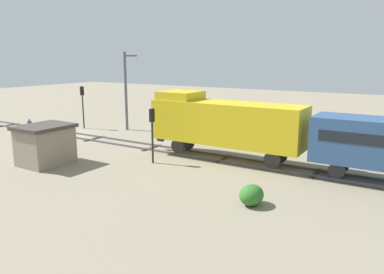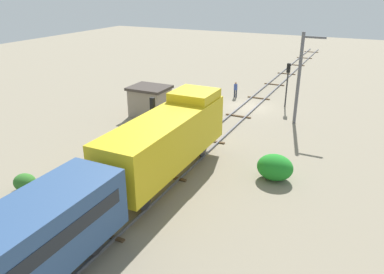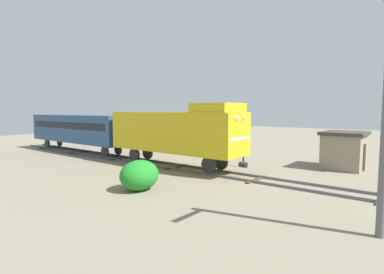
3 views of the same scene
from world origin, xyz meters
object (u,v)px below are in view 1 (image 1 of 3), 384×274
Objects in this scene: traffic_signal_near at (82,99)px; relay_hut at (45,144)px; traffic_signal_mid at (152,125)px; worker_near_track at (30,126)px; locomotive at (224,122)px; catenary_mast at (126,89)px.

traffic_signal_near is 13.50m from relay_hut.
worker_near_track is (-1.00, -15.13, -1.67)m from traffic_signal_mid.
traffic_signal_near is at bearing -100.12° from locomotive.
relay_hut is (4.10, -6.09, -1.28)m from traffic_signal_mid.
traffic_signal_mid is at bearing 65.01° from traffic_signal_near.
traffic_signal_mid is 15.26m from worker_near_track.
locomotive reaches higher than traffic_signal_near.
traffic_signal_mid is (3.40, -3.77, -0.11)m from locomotive.
catenary_mast is (-5.06, -13.59, 1.38)m from locomotive.
catenary_mast is at bearing -110.43° from locomotive.
traffic_signal_mid reaches higher than worker_near_track.
catenary_mast reaches higher than locomotive.
catenary_mast is at bearing -130.74° from traffic_signal_mid.
locomotive reaches higher than traffic_signal_mid.
locomotive reaches higher than worker_near_track.
traffic_signal_near reaches higher than relay_hut.
traffic_signal_near is 2.56× the size of worker_near_track.
traffic_signal_near is 1.24× the size of relay_hut.
relay_hut is (7.50, -9.86, -1.38)m from locomotive.
catenary_mast is (-8.46, -9.83, 1.48)m from traffic_signal_mid.
locomotive is at bearing 79.88° from traffic_signal_near.
locomotive is 12.46m from relay_hut.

